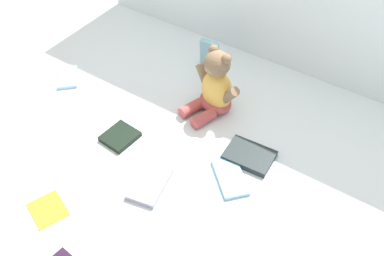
% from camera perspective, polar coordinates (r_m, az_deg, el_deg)
% --- Properties ---
extents(ground_plane, '(3.20, 3.20, 0.00)m').
position_cam_1_polar(ground_plane, '(1.40, 2.87, -0.70)').
color(ground_plane, silver).
extents(teddy_bear, '(0.19, 0.19, 0.23)m').
position_cam_1_polar(teddy_bear, '(1.43, 2.92, 4.99)').
color(teddy_bear, '#E5B24C').
rests_on(teddy_bear, ground_plane).
extents(book_case_0, '(0.10, 0.11, 0.02)m').
position_cam_1_polar(book_case_0, '(1.40, -9.05, -1.06)').
color(book_case_0, black).
rests_on(book_case_0, ground_plane).
extents(book_case_2, '(0.12, 0.11, 0.01)m').
position_cam_1_polar(book_case_2, '(1.28, -17.67, -9.68)').
color(book_case_2, yellow).
rests_on(book_case_2, ground_plane).
extents(book_case_3, '(0.15, 0.11, 0.02)m').
position_cam_1_polar(book_case_3, '(1.34, 7.21, -3.48)').
color(book_case_3, '#1D2627').
rests_on(book_case_3, ground_plane).
extents(book_case_4, '(0.15, 0.15, 0.01)m').
position_cam_1_polar(book_case_4, '(1.28, 4.84, -6.18)').
color(book_case_4, '#76B4DD').
rests_on(book_case_4, ground_plane).
extents(book_case_5, '(0.07, 0.03, 0.11)m').
position_cam_1_polar(book_case_5, '(1.62, 2.20, 9.34)').
color(book_case_5, '#84BBD0').
rests_on(book_case_5, ground_plane).
extents(book_case_6, '(0.13, 0.13, 0.01)m').
position_cam_1_polar(book_case_6, '(1.65, -15.40, 6.15)').
color(book_case_6, '#89B5E2').
rests_on(book_case_6, ground_plane).
extents(book_case_7, '(0.11, 0.15, 0.02)m').
position_cam_1_polar(book_case_7, '(1.27, -5.36, -7.00)').
color(book_case_7, '#8B8CA4').
rests_on(book_case_7, ground_plane).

